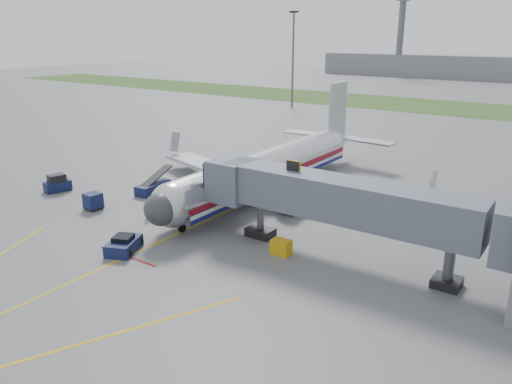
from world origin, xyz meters
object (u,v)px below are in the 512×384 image
Objects in this scene: pushback_tug at (124,245)px; ramp_worker at (148,209)px; baggage_tug at (57,184)px; belt_loader at (153,187)px; airliner at (269,168)px.

ramp_worker is (-3.84, 6.19, 0.35)m from pushback_tug.
baggage_tug is 1.63× the size of ramp_worker.
ramp_worker is (13.81, -0.09, 0.07)m from baggage_tug.
belt_loader is 7.70m from ramp_worker.
ramp_worker is at bearing -47.24° from belt_loader.
belt_loader reaches higher than baggage_tug.
airliner is 9.93× the size of pushback_tug.
baggage_tug is at bearing 140.88° from ramp_worker.
belt_loader is at bearing 32.92° from baggage_tug.
pushback_tug is (-0.95, -18.75, -2.11)m from airliner.
ramp_worker reaches higher than pushback_tug.
belt_loader is at bearing -145.39° from airliner.
airliner reaches higher than baggage_tug.
belt_loader reaches higher than pushback_tug.
airliner is 12.33m from belt_loader.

